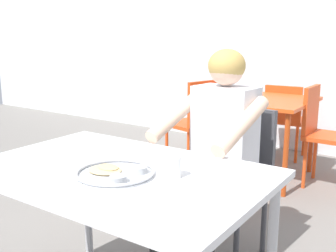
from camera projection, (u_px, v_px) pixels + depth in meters
name	position (u px, v px, depth m)	size (l,w,h in m)	color
table_foreground	(119.00, 185.00, 1.73)	(1.25, 0.82, 0.75)	silver
thali_tray	(116.00, 172.00, 1.63)	(0.32, 0.32, 0.03)	#B7BABF
drinking_cup	(172.00, 166.00, 1.60)	(0.07, 0.07, 0.09)	white
chair_foreground	(234.00, 170.00, 2.43)	(0.45, 0.44, 0.88)	#3F3F44
diner_foreground	(216.00, 141.00, 2.21)	(0.52, 0.58, 1.23)	black
table_background_red	(260.00, 108.00, 3.73)	(0.89, 0.87, 0.74)	#E04C19
chair_red_left	(196.00, 117.00, 4.05)	(0.50, 0.51, 0.88)	#D74516
chair_red_right	(323.00, 129.00, 3.50)	(0.44, 0.39, 0.88)	#D0471A
chair_red_far	(285.00, 116.00, 4.28)	(0.42, 0.42, 0.80)	#D64B19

